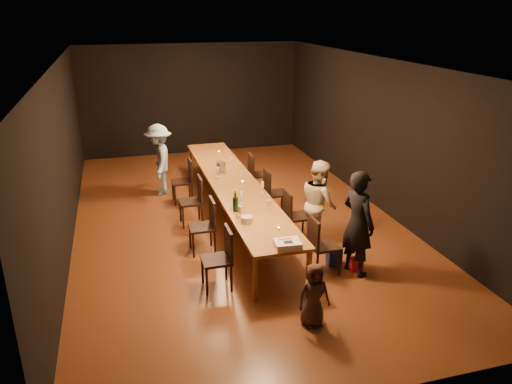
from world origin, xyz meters
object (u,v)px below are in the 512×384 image
object	(u,v)px
man_blue	(159,160)
champagne_bottle	(235,201)
table	(234,185)
ice_bucket	(221,167)
child	(314,295)
chair_left_2	(191,201)
chair_left_1	(202,226)
birthday_cake	(287,244)
chair_right_1	(297,215)
chair_left_0	(216,259)
chair_right_0	(324,245)
chair_left_3	(182,181)
plate_stack	(247,220)
woman_birthday	(358,223)
chair_right_2	(276,192)
woman_tan	(319,203)
chair_right_3	(259,174)

from	to	relation	value
man_blue	champagne_bottle	world-z (taller)	man_blue
table	ice_bucket	bearing A→B (deg)	97.45
child	chair_left_2	bearing A→B (deg)	105.23
table	chair_left_2	world-z (taller)	chair_left_2
chair_left_1	ice_bucket	world-z (taller)	ice_bucket
chair_left_1	birthday_cake	world-z (taller)	chair_left_1
chair_right_1	chair_left_2	distance (m)	2.08
table	chair_left_0	world-z (taller)	chair_left_0
chair_right_0	chair_left_3	xyz separation A→B (m)	(-1.70, 3.60, 0.00)
chair_right_1	plate_stack	size ratio (longest dim) A/B	5.14
chair_left_1	chair_right_1	bearing A→B (deg)	-90.00
chair_right_1	table	bearing A→B (deg)	-144.69
woman_birthday	man_blue	distance (m)	5.07
chair_right_2	ice_bucket	xyz separation A→B (m)	(-0.95, 0.73, 0.39)
woman_tan	child	world-z (taller)	woman_tan
chair_right_0	child	bearing A→B (deg)	-28.63
chair_left_1	champagne_bottle	xyz separation A→B (m)	(0.54, -0.18, 0.47)
table	chair_right_0	size ratio (longest dim) A/B	6.45
chair_right_3	woman_birthday	bearing A→B (deg)	7.11
chair_left_2	birthday_cake	world-z (taller)	chair_left_2
chair_left_1	man_blue	size ratio (longest dim) A/B	0.60
chair_right_1	woman_tan	xyz separation A→B (m)	(0.30, -0.24, 0.30)
chair_right_3	chair_left_0	xyz separation A→B (m)	(-1.70, -3.60, 0.00)
woman_birthday	birthday_cake	distance (m)	1.26
table	child	size ratio (longest dim) A/B	6.90
chair_right_0	chair_left_2	xyz separation A→B (m)	(-1.70, 2.40, 0.00)
woman_birthday	chair_right_1	bearing A→B (deg)	1.45
woman_birthday	birthday_cake	xyz separation A→B (m)	(-1.23, -0.28, -0.04)
chair_right_0	chair_right_1	world-z (taller)	same
champagne_bottle	chair_left_0	bearing A→B (deg)	-118.04
woman_tan	birthday_cake	xyz separation A→B (m)	(-1.06, -1.38, 0.03)
table	chair_left_0	size ratio (longest dim) A/B	6.45
chair_left_0	woman_tan	distance (m)	2.24
chair_right_1	child	distance (m)	2.52
table	chair_right_1	xyz separation A→B (m)	(0.85, -1.20, -0.24)
chair_left_3	chair_right_1	bearing A→B (deg)	-144.69
chair_left_3	chair_right_3	bearing A→B (deg)	-90.00
champagne_bottle	ice_bucket	bearing A→B (deg)	84.28
chair_right_2	plate_stack	distance (m)	2.19
chair_right_3	chair_left_2	size ratio (longest dim) A/B	1.00
chair_right_0	chair_left_2	distance (m)	2.94
table	chair_right_2	xyz separation A→B (m)	(0.85, 0.00, -0.24)
chair_left_2	child	bearing A→B (deg)	-164.20
chair_right_1	chair_left_2	bearing A→B (deg)	-125.22
chair_right_0	plate_stack	distance (m)	1.26
chair_left_1	champagne_bottle	bearing A→B (deg)	-108.57
chair_right_2	chair_left_0	size ratio (longest dim) A/B	1.00
chair_left_0	child	distance (m)	1.60
chair_right_1	chair_left_3	world-z (taller)	same
chair_right_1	chair_right_3	bearing A→B (deg)	180.00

